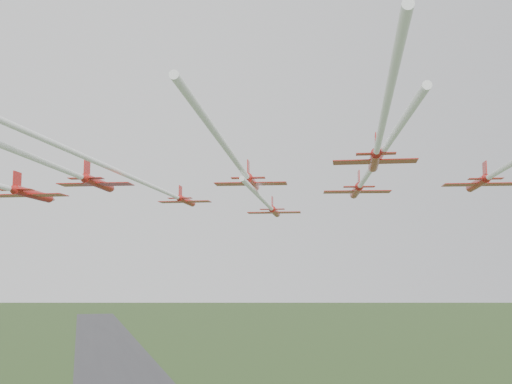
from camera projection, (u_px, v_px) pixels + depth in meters
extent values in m
cube|color=#37373A|center=(120.00, 374.00, 270.79)|extent=(38.00, 900.00, 0.04)
cylinder|color=red|center=(275.00, 212.00, 106.65)|extent=(4.25, 8.22, 1.09)
cone|color=red|center=(277.00, 215.00, 111.68)|extent=(1.70, 2.07, 1.09)
cone|color=red|center=(272.00, 209.00, 101.90)|extent=(1.37, 1.48, 0.99)
ellipsoid|color=black|center=(276.00, 210.00, 108.65)|extent=(0.75, 1.03, 0.32)
cube|color=red|center=(274.00, 213.00, 105.83)|extent=(9.07, 5.74, 0.10)
cube|color=red|center=(272.00, 209.00, 102.83)|extent=(4.13, 2.62, 0.08)
cube|color=red|center=(272.00, 203.00, 103.17)|extent=(0.78, 1.69, 1.99)
cylinder|color=silver|center=(259.00, 196.00, 85.72)|extent=(12.73, 29.61, 0.60)
cylinder|color=red|center=(186.00, 201.00, 97.91)|extent=(4.01, 7.31, 0.98)
cone|color=red|center=(194.00, 204.00, 102.40)|extent=(1.55, 1.87, 0.98)
cone|color=red|center=(178.00, 197.00, 93.67)|extent=(1.25, 1.34, 0.89)
ellipsoid|color=black|center=(189.00, 200.00, 99.70)|extent=(0.69, 0.93, 0.29)
cube|color=red|center=(185.00, 202.00, 97.18)|extent=(8.10, 5.34, 0.09)
cube|color=red|center=(180.00, 198.00, 94.50)|extent=(3.69, 2.44, 0.07)
cube|color=red|center=(180.00, 192.00, 94.80)|extent=(0.74, 1.50, 1.78)
cylinder|color=silver|center=(103.00, 165.00, 65.92)|extent=(23.41, 50.96, 0.53)
cylinder|color=red|center=(356.00, 191.00, 94.88)|extent=(4.24, 9.28, 1.22)
cone|color=red|center=(353.00, 196.00, 100.52)|extent=(1.80, 2.28, 1.22)
cone|color=red|center=(360.00, 186.00, 89.58)|extent=(1.48, 1.62, 1.11)
ellipsoid|color=black|center=(355.00, 190.00, 97.13)|extent=(0.78, 1.15, 0.35)
cube|color=red|center=(357.00, 192.00, 93.97)|extent=(10.14, 5.92, 0.11)
cube|color=red|center=(359.00, 187.00, 90.62)|extent=(4.62, 2.71, 0.09)
cube|color=red|center=(359.00, 179.00, 90.99)|extent=(0.76, 1.92, 2.21)
cylinder|color=silver|center=(382.00, 153.00, 65.58)|extent=(16.17, 44.88, 0.66)
cylinder|color=red|center=(32.00, 194.00, 82.88)|extent=(4.78, 8.97, 1.20)
cone|color=red|center=(52.00, 199.00, 88.38)|extent=(1.88, 2.27, 1.20)
cone|color=red|center=(11.00, 189.00, 77.69)|extent=(1.52, 1.63, 1.09)
ellipsoid|color=black|center=(41.00, 193.00, 85.07)|extent=(0.83, 1.13, 0.35)
cube|color=red|center=(29.00, 195.00, 81.99)|extent=(9.92, 6.41, 0.11)
cube|color=red|center=(16.00, 190.00, 78.71)|extent=(4.52, 2.93, 0.09)
cube|color=red|center=(17.00, 180.00, 79.08)|extent=(0.88, 1.84, 2.18)
cylinder|color=red|center=(252.00, 183.00, 81.24)|extent=(4.15, 8.55, 1.13)
cone|color=red|center=(256.00, 188.00, 86.45)|extent=(1.71, 2.13, 1.13)
cone|color=red|center=(247.00, 177.00, 76.33)|extent=(1.40, 1.52, 1.03)
ellipsoid|color=black|center=(253.00, 182.00, 83.32)|extent=(0.75, 1.06, 0.33)
cube|color=red|center=(251.00, 184.00, 80.39)|extent=(9.39, 5.70, 0.10)
cube|color=red|center=(248.00, 178.00, 77.29)|extent=(4.27, 2.61, 0.08)
cube|color=red|center=(248.00, 169.00, 77.64)|extent=(0.75, 1.76, 2.05)
cylinder|color=silver|center=(223.00, 143.00, 56.62)|extent=(14.36, 36.49, 0.62)
cylinder|color=red|center=(478.00, 183.00, 79.59)|extent=(4.07, 8.25, 1.09)
cone|color=red|center=(469.00, 189.00, 84.62)|extent=(1.66, 2.06, 1.09)
cone|color=red|center=(488.00, 178.00, 74.85)|extent=(1.36, 1.47, 0.99)
ellipsoid|color=black|center=(474.00, 183.00, 81.59)|extent=(0.73, 1.03, 0.32)
cube|color=red|center=(479.00, 184.00, 78.77)|extent=(9.06, 5.56, 0.10)
cube|color=red|center=(486.00, 179.00, 75.77)|extent=(4.13, 2.55, 0.08)
cube|color=red|center=(485.00, 170.00, 76.11)|extent=(0.74, 1.70, 1.98)
cylinder|color=red|center=(98.00, 183.00, 70.24)|extent=(3.79, 7.54, 1.00)
cone|color=red|center=(112.00, 189.00, 74.85)|extent=(1.53, 1.89, 1.00)
cone|color=red|center=(83.00, 177.00, 65.90)|extent=(1.25, 1.35, 0.91)
ellipsoid|color=black|center=(104.00, 182.00, 72.08)|extent=(0.67, 0.94, 0.29)
cube|color=red|center=(96.00, 184.00, 69.50)|extent=(8.30, 5.16, 0.09)
cube|color=red|center=(86.00, 178.00, 66.75)|extent=(3.78, 2.36, 0.07)
cube|color=red|center=(87.00, 169.00, 67.06)|extent=(0.69, 1.55, 1.82)
cylinder|color=red|center=(374.00, 161.00, 67.76)|extent=(4.36, 8.13, 1.09)
cone|color=red|center=(373.00, 169.00, 72.75)|extent=(1.71, 2.06, 1.09)
cone|color=red|center=(376.00, 152.00, 63.06)|extent=(1.38, 1.48, 0.99)
ellipsoid|color=black|center=(374.00, 160.00, 69.75)|extent=(0.76, 1.03, 0.32)
cube|color=red|center=(375.00, 162.00, 66.95)|extent=(9.00, 5.83, 0.10)
cube|color=red|center=(376.00, 154.00, 63.98)|extent=(4.10, 2.67, 0.08)
cube|color=red|center=(376.00, 144.00, 64.31)|extent=(0.80, 1.67, 1.98)
cylinder|color=silver|center=(386.00, 105.00, 45.56)|extent=(14.37, 31.91, 0.59)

